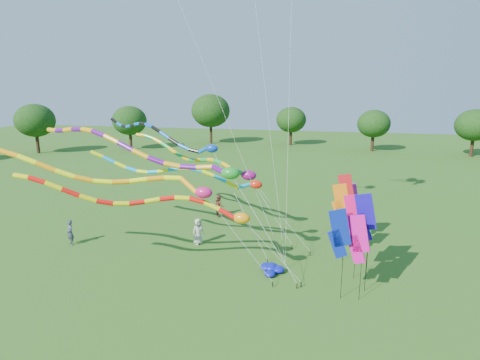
% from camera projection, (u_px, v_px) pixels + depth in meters
% --- Properties ---
extents(ground, '(160.00, 160.00, 0.00)m').
position_uv_depth(ground, '(224.00, 300.00, 19.44)').
color(ground, '#245416').
rests_on(ground, ground).
extents(tree_ring, '(120.36, 121.96, 9.70)m').
position_uv_depth(tree_ring, '(97.00, 191.00, 18.19)').
color(tree_ring, '#382314').
rests_on(tree_ring, ground).
extents(tube_kite_red, '(13.92, 2.87, 6.46)m').
position_uv_depth(tube_kite_red, '(158.00, 203.00, 20.30)').
color(tube_kite_red, black).
rests_on(tube_kite_red, ground).
extents(tube_kite_orange, '(15.99, 2.42, 7.79)m').
position_uv_depth(tube_kite_orange, '(109.00, 175.00, 20.29)').
color(tube_kite_orange, black).
rests_on(tube_kite_orange, ground).
extents(tube_kite_purple, '(16.70, 4.03, 8.38)m').
position_uv_depth(tube_kite_purple, '(149.00, 153.00, 22.76)').
color(tube_kite_purple, black).
rests_on(tube_kite_purple, ground).
extents(tube_kite_blue, '(12.72, 5.75, 8.38)m').
position_uv_depth(tube_kite_blue, '(166.00, 136.00, 26.16)').
color(tube_kite_blue, black).
rests_on(tube_kite_blue, ground).
extents(tube_kite_cyan, '(12.99, 2.05, 6.82)m').
position_uv_depth(tube_kite_cyan, '(193.00, 175.00, 23.74)').
color(tube_kite_cyan, black).
rests_on(tube_kite_cyan, ground).
extents(tube_kite_green, '(12.83, 5.22, 7.08)m').
position_uv_depth(tube_kite_green, '(205.00, 160.00, 28.41)').
color(tube_kite_green, black).
rests_on(tube_kite_green, ground).
extents(banner_pole_magenta_b, '(1.15, 0.35, 4.69)m').
position_uv_depth(banner_pole_magenta_b, '(353.00, 217.00, 21.02)').
color(banner_pole_magenta_b, black).
rests_on(banner_pole_magenta_b, ground).
extents(banner_pole_orange, '(1.16, 0.25, 4.71)m').
position_uv_depth(banner_pole_orange, '(341.00, 204.00, 23.28)').
color(banner_pole_orange, black).
rests_on(banner_pole_orange, ground).
extents(banner_pole_magenta_a, '(1.13, 0.44, 4.33)m').
position_uv_depth(banner_pole_magenta_a, '(358.00, 239.00, 18.89)').
color(banner_pole_magenta_a, black).
rests_on(banner_pole_magenta_a, ground).
extents(banner_pole_violet, '(1.16, 0.25, 4.00)m').
position_uv_depth(banner_pole_violet, '(351.00, 201.00, 26.35)').
color(banner_pole_violet, black).
rests_on(banner_pole_violet, ground).
extents(banner_pole_blue_b, '(1.16, 0.27, 5.12)m').
position_uv_depth(banner_pole_blue_b, '(365.00, 218.00, 19.53)').
color(banner_pole_blue_b, black).
rests_on(banner_pole_blue_b, ground).
extents(banner_pole_green, '(1.16, 0.17, 4.55)m').
position_uv_depth(banner_pole_green, '(365.00, 218.00, 21.24)').
color(banner_pole_green, black).
rests_on(banner_pole_green, ground).
extents(banner_pole_red, '(1.16, 0.21, 4.83)m').
position_uv_depth(banner_pole_red, '(346.00, 193.00, 25.30)').
color(banner_pole_red, black).
rests_on(banner_pole_red, ground).
extents(banner_pole_blue_a, '(1.16, 0.28, 4.60)m').
position_uv_depth(banner_pole_blue_a, '(339.00, 234.00, 18.86)').
color(banner_pole_blue_a, black).
rests_on(banner_pole_blue_a, ground).
extents(blue_nylon_heap, '(1.51, 0.97, 0.42)m').
position_uv_depth(blue_nylon_heap, '(269.00, 270.00, 22.12)').
color(blue_nylon_heap, '#0C16A0').
rests_on(blue_nylon_heap, ground).
extents(person_a, '(0.97, 1.01, 1.74)m').
position_uv_depth(person_a, '(198.00, 231.00, 26.22)').
color(person_a, beige).
rests_on(person_a, ground).
extents(person_b, '(0.73, 0.66, 1.68)m').
position_uv_depth(person_b, '(70.00, 233.00, 26.10)').
color(person_b, '#3C4154').
rests_on(person_b, ground).
extents(person_c, '(0.99, 1.06, 1.73)m').
position_uv_depth(person_c, '(219.00, 206.00, 32.01)').
color(person_c, brown).
rests_on(person_c, ground).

